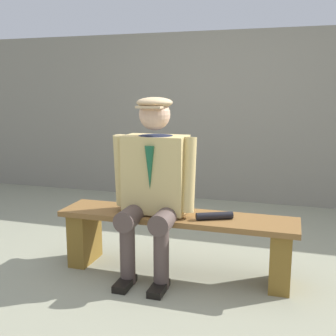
# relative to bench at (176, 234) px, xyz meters

# --- Properties ---
(ground_plane) EXTENTS (30.00, 30.00, 0.00)m
(ground_plane) POSITION_rel_bench_xyz_m (0.00, 0.00, -0.31)
(ground_plane) COLOR gray
(bench) EXTENTS (1.79, 0.39, 0.47)m
(bench) POSITION_rel_bench_xyz_m (0.00, 0.00, 0.00)
(bench) COLOR brown
(bench) RESTS_ON ground
(seated_man) EXTENTS (0.63, 0.58, 1.33)m
(seated_man) POSITION_rel_bench_xyz_m (0.16, 0.05, 0.43)
(seated_man) COLOR tan
(seated_man) RESTS_ON ground
(rolled_magazine) EXTENTS (0.27, 0.16, 0.05)m
(rolled_magazine) POSITION_rel_bench_xyz_m (-0.30, 0.04, 0.18)
(rolled_magazine) COLOR black
(rolled_magazine) RESTS_ON bench
(stadium_wall) EXTENTS (12.00, 0.24, 2.09)m
(stadium_wall) POSITION_rel_bench_xyz_m (0.00, -2.35, 0.74)
(stadium_wall) COLOR gray
(stadium_wall) RESTS_ON ground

